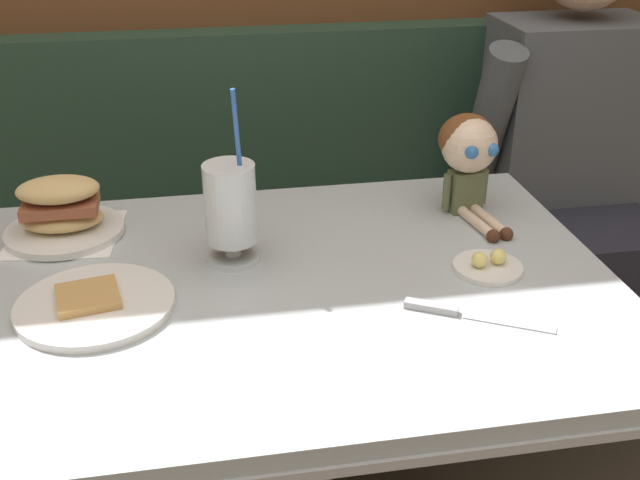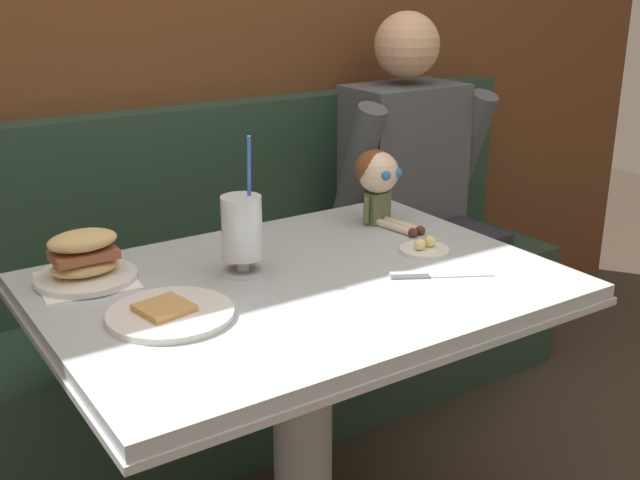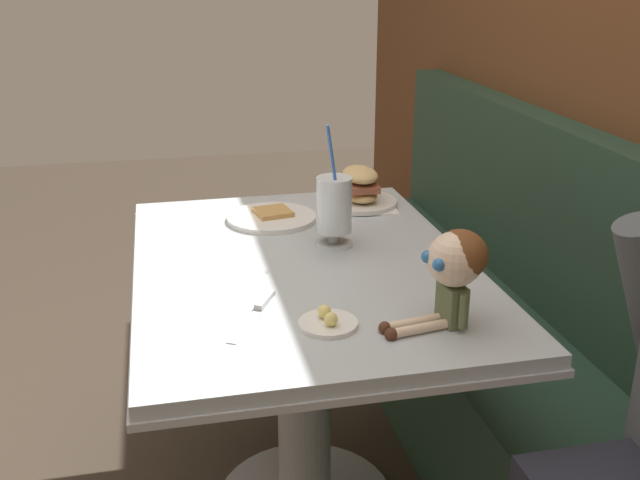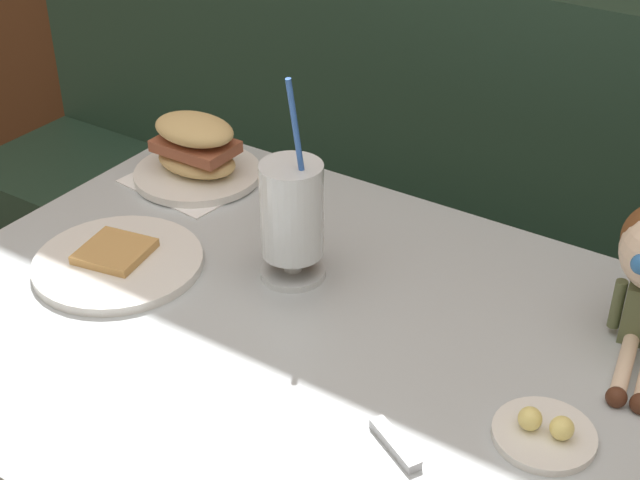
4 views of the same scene
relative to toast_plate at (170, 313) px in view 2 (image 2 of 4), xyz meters
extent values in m
cube|color=brown|center=(0.32, 0.90, 0.45)|extent=(4.40, 0.08, 2.40)
cube|color=#233D2D|center=(0.32, 0.62, -0.52)|extent=(2.60, 0.48, 0.45)
cube|color=#233D2D|center=(0.32, 0.81, -0.02)|extent=(2.60, 0.10, 0.55)
cube|color=#B2BCC1|center=(0.32, 0.03, -0.02)|extent=(1.10, 0.80, 0.03)
cube|color=#B7BABF|center=(0.32, 0.03, -0.05)|extent=(1.11, 0.81, 0.02)
cylinder|color=#A5A8AD|center=(0.32, 0.03, -0.38)|extent=(0.14, 0.14, 0.65)
cylinder|color=white|center=(0.00, 0.00, 0.00)|extent=(0.25, 0.25, 0.01)
cube|color=tan|center=(-0.01, 0.00, 0.01)|extent=(0.11, 0.11, 0.01)
cylinder|color=silver|center=(0.23, 0.12, 0.00)|extent=(0.10, 0.10, 0.01)
cylinder|color=silver|center=(0.23, 0.12, 0.02)|extent=(0.03, 0.03, 0.03)
cylinder|color=silver|center=(0.23, 0.12, 0.10)|extent=(0.09, 0.09, 0.14)
cylinder|color=brown|center=(0.23, 0.12, 0.09)|extent=(0.08, 0.08, 0.12)
cylinder|color=blue|center=(0.25, 0.12, 0.20)|extent=(0.02, 0.04, 0.22)
cube|color=white|center=(-0.08, 0.28, -0.01)|extent=(0.22, 0.22, 0.00)
cylinder|color=white|center=(-0.08, 0.28, 0.00)|extent=(0.22, 0.22, 0.01)
ellipsoid|color=tan|center=(-0.08, 0.28, 0.03)|extent=(0.15, 0.10, 0.04)
cube|color=#995138|center=(-0.08, 0.28, 0.05)|extent=(0.14, 0.09, 0.02)
ellipsoid|color=tan|center=(-0.08, 0.28, 0.09)|extent=(0.15, 0.10, 0.04)
cylinder|color=white|center=(0.66, 0.01, 0.00)|extent=(0.12, 0.12, 0.01)
sphere|color=#F4E07A|center=(0.64, 0.01, 0.02)|extent=(0.03, 0.03, 0.03)
sphere|color=#F4E07A|center=(0.68, 0.01, 0.02)|extent=(0.03, 0.03, 0.03)
cube|color=silver|center=(0.63, -0.16, -0.01)|extent=(0.13, 0.08, 0.00)
cube|color=#B2B5BA|center=(0.52, -0.10, 0.00)|extent=(0.08, 0.06, 0.01)
cube|color=#5B6642|center=(0.70, 0.25, 0.03)|extent=(0.07, 0.05, 0.08)
sphere|color=beige|center=(0.70, 0.25, 0.13)|extent=(0.11, 0.11, 0.11)
ellipsoid|color=brown|center=(0.70, 0.26, 0.14)|extent=(0.13, 0.12, 0.10)
sphere|color=#2D6BB2|center=(0.69, 0.20, 0.14)|extent=(0.03, 0.03, 0.03)
sphere|color=#2D6BB2|center=(0.73, 0.21, 0.14)|extent=(0.03, 0.03, 0.03)
cylinder|color=beige|center=(0.70, 0.17, 0.00)|extent=(0.04, 0.12, 0.02)
cylinder|color=beige|center=(0.73, 0.18, 0.00)|extent=(0.04, 0.12, 0.02)
sphere|color=#4C2819|center=(0.71, 0.11, 0.00)|extent=(0.03, 0.03, 0.03)
sphere|color=#4C2819|center=(0.74, 0.12, 0.00)|extent=(0.03, 0.03, 0.03)
cylinder|color=#5B6642|center=(0.66, 0.25, 0.04)|extent=(0.02, 0.02, 0.07)
cylinder|color=#5B6642|center=(0.74, 0.26, 0.04)|extent=(0.02, 0.02, 0.07)
cube|color=#4C5156|center=(1.11, 0.65, -0.01)|extent=(0.38, 0.24, 0.58)
sphere|color=#D8A884|center=(1.11, 0.65, 0.41)|extent=(0.21, 0.21, 0.21)
cube|color=#23232D|center=(1.11, 0.47, -0.23)|extent=(0.34, 0.36, 0.14)
cylinder|color=#4C5156|center=(0.88, 0.60, 0.02)|extent=(0.09, 0.25, 0.48)
cylinder|color=#4C5156|center=(1.34, 0.60, 0.02)|extent=(0.09, 0.25, 0.48)
camera|label=1|loc=(0.18, -1.06, 0.64)|focal=42.47mm
camera|label=2|loc=(-0.52, -1.33, 0.64)|focal=43.99mm
camera|label=3|loc=(1.95, -0.29, 0.68)|focal=41.76mm
camera|label=4|loc=(0.86, -0.77, 0.74)|focal=50.87mm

